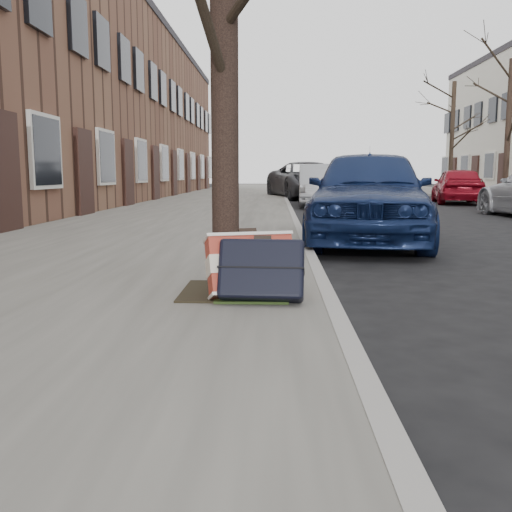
{
  "coord_description": "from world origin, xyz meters",
  "views": [
    {
      "loc": [
        -1.68,
        -3.33,
        1.07
      ],
      "look_at": [
        -1.82,
        0.8,
        0.47
      ],
      "focal_mm": 40.0,
      "sensor_mm": 36.0,
      "label": 1
    }
  ],
  "objects_px": {
    "suitcase_navy": "(262,270)",
    "car_near_mid": "(322,185)",
    "suitcase_red": "(251,266)",
    "car_near_front": "(369,195)"
  },
  "relations": [
    {
      "from": "suitcase_navy",
      "to": "car_near_mid",
      "type": "distance_m",
      "value": 14.93
    },
    {
      "from": "suitcase_red",
      "to": "car_near_front",
      "type": "height_order",
      "value": "car_near_front"
    },
    {
      "from": "car_near_front",
      "to": "car_near_mid",
      "type": "distance_m",
      "value": 10.09
    },
    {
      "from": "car_near_front",
      "to": "suitcase_navy",
      "type": "bearing_deg",
      "value": -99.43
    },
    {
      "from": "suitcase_navy",
      "to": "suitcase_red",
      "type": "bearing_deg",
      "value": 126.1
    },
    {
      "from": "suitcase_navy",
      "to": "car_near_mid",
      "type": "height_order",
      "value": "car_near_mid"
    },
    {
      "from": "suitcase_navy",
      "to": "car_near_front",
      "type": "bearing_deg",
      "value": 75.6
    },
    {
      "from": "suitcase_red",
      "to": "car_near_front",
      "type": "xyz_separation_m",
      "value": [
        1.63,
        4.61,
        0.37
      ]
    },
    {
      "from": "suitcase_red",
      "to": "suitcase_navy",
      "type": "relative_size",
      "value": 1.04
    },
    {
      "from": "suitcase_navy",
      "to": "car_near_front",
      "type": "distance_m",
      "value": 5.01
    }
  ]
}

